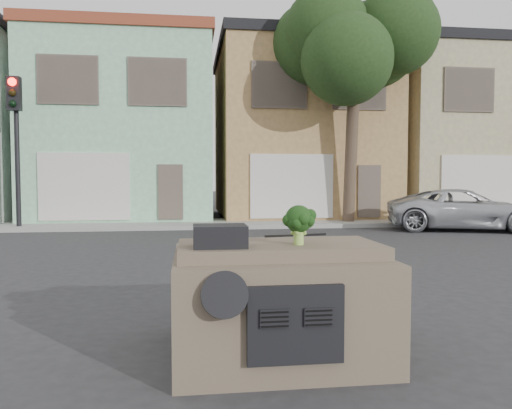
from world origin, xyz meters
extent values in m
plane|color=#303033|center=(0.00, 0.00, 0.00)|extent=(120.00, 120.00, 0.00)
cube|color=gray|center=(0.00, 10.50, 0.07)|extent=(40.00, 3.00, 0.15)
cube|color=#93D1A6|center=(-3.50, 14.50, 3.77)|extent=(7.20, 8.20, 7.55)
cube|color=#AC8550|center=(4.00, 14.50, 3.77)|extent=(7.20, 8.20, 7.55)
cube|color=tan|center=(11.50, 14.50, 3.77)|extent=(7.20, 8.20, 7.55)
imported|color=silver|center=(8.29, 7.78, 0.00)|extent=(5.44, 3.67, 1.39)
cube|color=black|center=(-6.50, 9.50, 2.55)|extent=(0.40, 0.40, 5.10)
cube|color=#203817|center=(5.00, 9.80, 4.25)|extent=(4.40, 4.00, 8.50)
cube|color=brown|center=(0.00, -3.00, 0.56)|extent=(2.00, 1.80, 1.12)
cube|color=black|center=(-0.58, -3.35, 1.22)|extent=(0.48, 0.38, 0.20)
cube|color=black|center=(0.28, -2.62, 1.13)|extent=(0.69, 0.15, 0.02)
cube|color=black|center=(0.16, -3.29, 1.31)|extent=(0.43, 0.43, 0.38)
camera|label=1|loc=(-0.85, -7.85, 1.74)|focal=35.00mm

